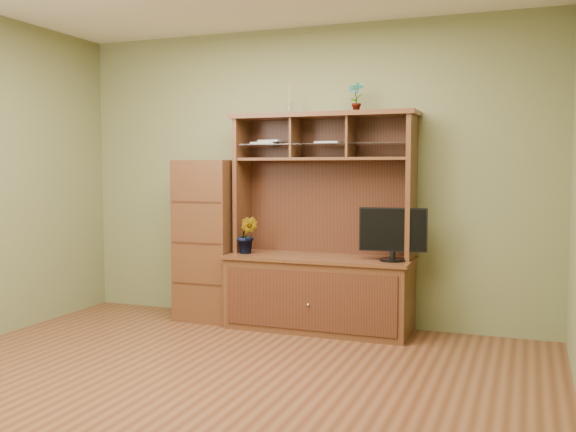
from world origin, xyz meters
The scene contains 8 objects.
room centered at (0.00, 0.00, 1.35)m, with size 4.54×4.04×2.74m.
media_hutch centered at (0.23, 1.73, 0.52)m, with size 1.66×0.61×1.90m.
monitor centered at (0.89, 1.64, 0.88)m, with size 0.56×0.22×0.44m.
orchid_plant centered at (-0.43, 1.65, 0.82)m, with size 0.18×0.15×0.34m, color #27591E.
top_plant centered at (0.53, 1.80, 2.03)m, with size 0.14×0.09×0.26m, color #316E26.
reed_diffuser centered at (-0.08, 1.80, 2.01)m, with size 0.05×0.05×0.27m.
magazines centered at (-0.11, 1.80, 1.65)m, with size 0.83×0.18×0.04m.
side_cabinet centered at (-0.87, 1.74, 0.75)m, with size 0.53×0.49×1.49m.
Camera 1 is at (1.95, -3.60, 1.42)m, focal length 40.00 mm.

